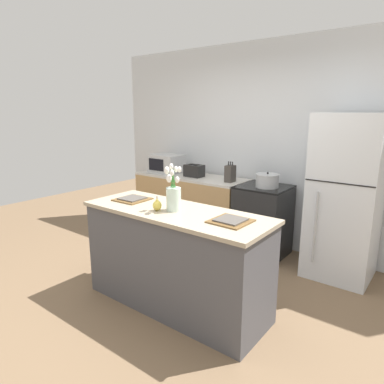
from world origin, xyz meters
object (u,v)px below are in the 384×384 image
plate_setting_right (231,221)px  knife_block (230,174)px  pear_figurine (157,205)px  cooking_pot (267,181)px  stove_range (263,221)px  refrigerator (345,198)px  toaster (194,171)px  microwave (166,164)px  flower_vase (173,195)px  plate_setting_left (132,199)px

plate_setting_right → knife_block: (-0.95, 1.55, 0.06)m
pear_figurine → cooking_pot: cooking_pot is taller
plate_setting_right → cooking_pot: bearing=105.1°
stove_range → plate_setting_right: size_ratio=2.93×
refrigerator → toaster: bearing=-179.3°
refrigerator → microwave: 2.58m
microwave → flower_vase: bearing=-46.7°
stove_range → knife_block: size_ratio=3.34×
stove_range → pear_figurine: pear_figurine is taller
plate_setting_left → microwave: 1.85m
toaster → cooking_pot: size_ratio=0.98×
pear_figurine → knife_block: (-0.26, 1.67, 0.02)m
toaster → flower_vase: bearing=-58.5°
stove_range → plate_setting_right: plate_setting_right is taller
toaster → cooking_pot: cooking_pot is taller
refrigerator → cooking_pot: (-0.90, -0.04, 0.09)m
refrigerator → flower_vase: size_ratio=4.33×
toaster → microwave: microwave is taller
refrigerator → plate_setting_right: bearing=-106.8°
plate_setting_right → knife_block: 1.82m
pear_figurine → knife_block: size_ratio=0.48×
flower_vase → pear_figurine: flower_vase is taller
toaster → plate_setting_right: bearing=-45.1°
flower_vase → refrigerator: bearing=56.9°
refrigerator → cooking_pot: 0.90m
pear_figurine → plate_setting_left: 0.47m
plate_setting_left → knife_block: knife_block is taller
pear_figurine → knife_block: 1.69m
toaster → knife_block: (0.60, -0.01, 0.03)m
pear_figurine → toaster: bearing=117.2°
cooking_pot → knife_block: bearing=179.7°
stove_range → knife_block: knife_block is taller
stove_range → knife_block: 0.74m
stove_range → flower_vase: 1.74m
flower_vase → pear_figurine: (-0.11, -0.09, -0.09)m
plate_setting_left → cooking_pot: cooking_pot is taller
toaster → pear_figurine: bearing=-62.8°
plate_setting_left → flower_vase: bearing=-3.3°
pear_figurine → toaster: 1.89m
stove_range → pear_figurine: (-0.22, -1.71, 0.54)m
refrigerator → pear_figurine: bearing=-124.3°
refrigerator → flower_vase: bearing=-123.1°
toaster → stove_range: bearing=1.3°
pear_figurine → refrigerator: bearing=55.7°
flower_vase → stove_range: bearing=86.3°
plate_setting_left → toaster: (-0.41, 1.56, 0.03)m
flower_vase → plate_setting_left: 0.58m
pear_figurine → stove_range: bearing=82.8°
flower_vase → knife_block: 1.62m
flower_vase → plate_setting_left: (-0.57, 0.03, -0.13)m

